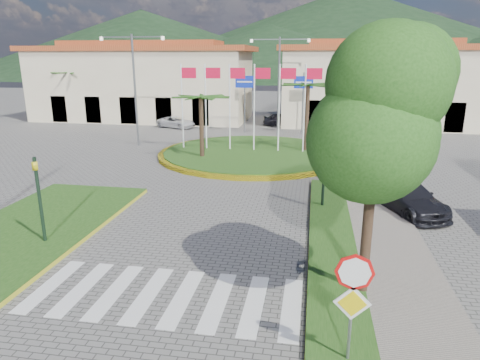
% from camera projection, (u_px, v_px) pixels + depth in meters
% --- Properties ---
extents(median_left, '(5.00, 14.00, 0.18)m').
position_uv_depth(median_left, '(3.00, 246.00, 14.85)').
color(median_left, '#1D4914').
rests_on(median_left, ground).
extents(crosswalk, '(8.00, 3.00, 0.01)m').
position_uv_depth(crosswalk, '(162.00, 295.00, 11.92)').
color(crosswalk, silver).
rests_on(crosswalk, ground).
extents(roundabout_island, '(12.70, 12.70, 6.00)m').
position_uv_depth(roundabout_island, '(253.00, 153.00, 28.93)').
color(roundabout_island, yellow).
rests_on(roundabout_island, ground).
extents(stop_sign, '(0.80, 0.11, 2.65)m').
position_uv_depth(stop_sign, '(353.00, 292.00, 8.70)').
color(stop_sign, slate).
rests_on(stop_sign, ground).
extents(deciduous_tree, '(3.60, 3.60, 6.80)m').
position_uv_depth(deciduous_tree, '(378.00, 109.00, 10.55)').
color(deciduous_tree, black).
rests_on(deciduous_tree, ground).
extents(traffic_light_left, '(0.15, 0.18, 3.20)m').
position_uv_depth(traffic_light_left, '(39.00, 193.00, 14.60)').
color(traffic_light_left, black).
rests_on(traffic_light_left, ground).
extents(traffic_light_right, '(0.15, 0.18, 3.20)m').
position_uv_depth(traffic_light_right, '(324.00, 166.00, 18.24)').
color(traffic_light_right, black).
rests_on(traffic_light_right, ground).
extents(traffic_light_far, '(0.18, 0.15, 3.20)m').
position_uv_depth(traffic_light_far, '(370.00, 121.00, 30.93)').
color(traffic_light_far, black).
rests_on(traffic_light_far, ground).
extents(direction_sign_west, '(1.60, 0.14, 5.20)m').
position_uv_depth(direction_sign_west, '(245.00, 92.00, 36.83)').
color(direction_sign_west, slate).
rests_on(direction_sign_west, ground).
extents(direction_sign_east, '(1.60, 0.14, 5.20)m').
position_uv_depth(direction_sign_east, '(303.00, 93.00, 36.01)').
color(direction_sign_east, slate).
rests_on(direction_sign_east, ground).
extents(street_lamp_centre, '(4.80, 0.16, 8.00)m').
position_uv_depth(street_lamp_centre, '(279.00, 82.00, 35.15)').
color(street_lamp_centre, slate).
rests_on(street_lamp_centre, ground).
extents(street_lamp_west, '(4.80, 0.16, 8.00)m').
position_uv_depth(street_lamp_west, '(135.00, 85.00, 31.09)').
color(street_lamp_west, slate).
rests_on(street_lamp_west, ground).
extents(building_left, '(23.32, 9.54, 8.05)m').
position_uv_depth(building_left, '(144.00, 82.00, 45.33)').
color(building_left, beige).
rests_on(building_left, ground).
extents(building_right, '(19.08, 9.54, 8.05)m').
position_uv_depth(building_right, '(378.00, 84.00, 41.43)').
color(building_right, beige).
rests_on(building_right, ground).
extents(hill_far_west, '(140.00, 140.00, 22.00)m').
position_uv_depth(hill_far_west, '(143.00, 44.00, 146.67)').
color(hill_far_west, black).
rests_on(hill_far_west, ground).
extents(hill_far_mid, '(180.00, 180.00, 30.00)m').
position_uv_depth(hill_far_mid, '(349.00, 33.00, 153.14)').
color(hill_far_mid, black).
rests_on(hill_far_mid, ground).
extents(hill_near_back, '(110.00, 110.00, 16.00)m').
position_uv_depth(hill_near_back, '(270.00, 52.00, 130.71)').
color(hill_near_back, black).
rests_on(hill_near_back, ground).
extents(white_van, '(4.14, 3.01, 1.05)m').
position_uv_depth(white_van, '(176.00, 122.00, 40.28)').
color(white_van, '#BBBCBE').
rests_on(white_van, ground).
extents(car_dark_a, '(3.77, 1.92, 1.23)m').
position_uv_depth(car_dark_a, '(282.00, 119.00, 41.46)').
color(car_dark_a, black).
rests_on(car_dark_a, ground).
extents(car_dark_b, '(3.82, 1.38, 1.25)m').
position_uv_depth(car_dark_b, '(352.00, 121.00, 40.26)').
color(car_dark_b, black).
rests_on(car_dark_b, ground).
extents(car_side_right, '(3.41, 4.82, 1.30)m').
position_uv_depth(car_side_right, '(407.00, 197.00, 18.31)').
color(car_side_right, black).
rests_on(car_side_right, ground).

